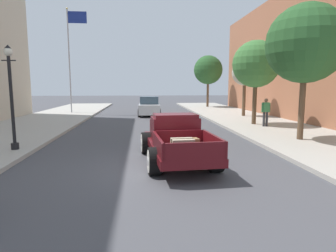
{
  "coord_description": "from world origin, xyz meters",
  "views": [
    {
      "loc": [
        -0.42,
        -8.6,
        2.51
      ],
      "look_at": [
        0.57,
        2.26,
        1.0
      ],
      "focal_mm": 30.74,
      "sensor_mm": 36.0,
      "label": 1
    }
  ],
  "objects": [
    {
      "name": "street_tree_nearest",
      "position": [
        6.64,
        3.53,
        4.31
      ],
      "size": [
        3.38,
        3.38,
        5.87
      ],
      "color": "brown",
      "rests_on": "sidewalk_right"
    },
    {
      "name": "car_background_white",
      "position": [
        0.22,
        16.24,
        0.77
      ],
      "size": [
        1.96,
        4.35,
        1.65
      ],
      "color": "silver",
      "rests_on": "ground"
    },
    {
      "name": "street_tree_third",
      "position": [
        7.74,
        13.82,
        3.53
      ],
      "size": [
        2.03,
        2.03,
        4.44
      ],
      "color": "brown",
      "rests_on": "sidewalk_right"
    },
    {
      "name": "hotrod_truck_maroon",
      "position": [
        0.71,
        1.01,
        0.75
      ],
      "size": [
        2.41,
        5.02,
        1.58
      ],
      "color": "#510F14",
      "rests_on": "ground"
    },
    {
      "name": "ground_plane",
      "position": [
        0.0,
        0.0,
        0.0
      ],
      "size": [
        140.0,
        140.0,
        0.0
      ],
      "primitive_type": "plane",
      "color": "#47474C"
    },
    {
      "name": "street_tree_second",
      "position": [
        6.61,
        8.83,
        3.85
      ],
      "size": [
        2.88,
        2.88,
        5.16
      ],
      "color": "brown",
      "rests_on": "sidewalk_right"
    },
    {
      "name": "street_tree_farthest",
      "position": [
        7.23,
        24.4,
        4.36
      ],
      "size": [
        3.28,
        3.28,
        5.86
      ],
      "color": "brown",
      "rests_on": "sidewalk_right"
    },
    {
      "name": "pedestrian_sidewalk_right",
      "position": [
        6.87,
        7.72,
        1.09
      ],
      "size": [
        0.53,
        0.22,
        1.65
      ],
      "color": "#333338",
      "rests_on": "sidewalk_right"
    },
    {
      "name": "flagpole",
      "position": [
        -6.58,
        18.25,
        5.77
      ],
      "size": [
        1.74,
        0.16,
        9.16
      ],
      "color": "#B2B2B7",
      "rests_on": "sidewalk_left"
    },
    {
      "name": "street_lamp_near",
      "position": [
        -5.21,
        2.52,
        2.39
      ],
      "size": [
        0.5,
        0.32,
        3.85
      ],
      "color": "black",
      "rests_on": "sidewalk_left"
    }
  ]
}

